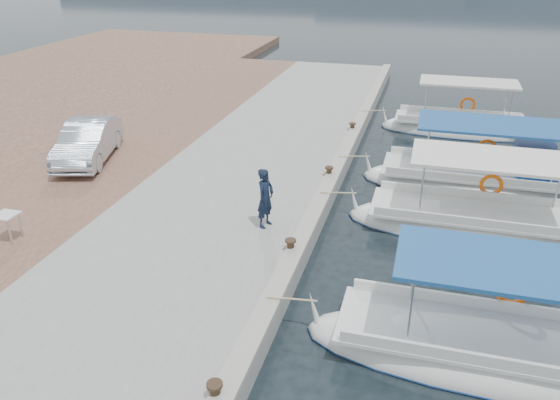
# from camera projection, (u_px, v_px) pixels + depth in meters

# --- Properties ---
(ground) EXTENTS (400.00, 400.00, 0.00)m
(ground) POSITION_uv_depth(u_px,v_px,m) (289.00, 305.00, 12.29)
(ground) COLOR black
(ground) RESTS_ON ground
(concrete_quay) EXTENTS (6.00, 40.00, 0.50)m
(concrete_quay) POSITION_uv_depth(u_px,v_px,m) (237.00, 192.00, 17.27)
(concrete_quay) COLOR gray
(concrete_quay) RESTS_ON ground
(quay_curb) EXTENTS (0.44, 40.00, 0.12)m
(quay_curb) POSITION_uv_depth(u_px,v_px,m) (324.00, 193.00, 16.46)
(quay_curb) COLOR #9E9B8C
(quay_curb) RESTS_ON concrete_quay
(cobblestone_strip) EXTENTS (4.00, 40.00, 0.50)m
(cobblestone_strip) POSITION_uv_depth(u_px,v_px,m) (98.00, 176.00, 18.48)
(cobblestone_strip) COLOR brown
(cobblestone_strip) RESTS_ON ground
(fishing_caique_b) EXTENTS (7.44, 2.22, 2.83)m
(fishing_caique_b) POSITION_uv_depth(u_px,v_px,m) (494.00, 356.00, 10.58)
(fishing_caique_b) COLOR silver
(fishing_caique_b) RESTS_ON ground
(fishing_caique_c) EXTENTS (7.37, 2.32, 2.83)m
(fishing_caique_c) POSITION_uv_depth(u_px,v_px,m) (478.00, 227.00, 15.43)
(fishing_caique_c) COLOR silver
(fishing_caique_c) RESTS_ON ground
(fishing_caique_d) EXTENTS (7.51, 2.52, 2.83)m
(fishing_caique_d) POSITION_uv_depth(u_px,v_px,m) (479.00, 183.00, 18.14)
(fishing_caique_d) COLOR silver
(fishing_caique_d) RESTS_ON ground
(fishing_caique_e) EXTENTS (6.60, 2.08, 2.83)m
(fishing_caique_e) POSITION_uv_depth(u_px,v_px,m) (458.00, 130.00, 23.51)
(fishing_caique_e) COLOR silver
(fishing_caique_e) RESTS_ON ground
(mooring_bollards) EXTENTS (0.28, 20.28, 0.33)m
(mooring_bollards) POSITION_uv_depth(u_px,v_px,m) (291.00, 244.00, 13.39)
(mooring_bollards) COLOR black
(mooring_bollards) RESTS_ON concrete_quay
(fisherman) EXTENTS (0.54, 0.68, 1.63)m
(fisherman) POSITION_uv_depth(u_px,v_px,m) (265.00, 198.00, 14.35)
(fisherman) COLOR black
(fisherman) RESTS_ON concrete_quay
(parked_car) EXTENTS (2.55, 4.36, 1.36)m
(parked_car) POSITION_uv_depth(u_px,v_px,m) (88.00, 141.00, 18.92)
(parked_car) COLOR #B2BECB
(parked_car) RESTS_ON cobblestone_strip
(folding_table) EXTENTS (0.55, 0.55, 0.73)m
(folding_table) POSITION_uv_depth(u_px,v_px,m) (7.00, 222.00, 13.77)
(folding_table) COLOR silver
(folding_table) RESTS_ON cobblestone_strip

